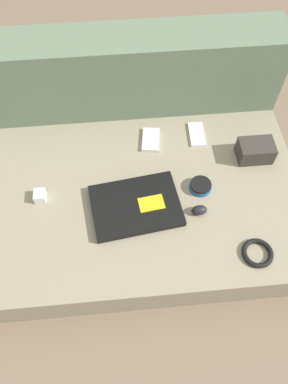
{
  "coord_description": "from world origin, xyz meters",
  "views": [
    {
      "loc": [
        -0.07,
        -0.72,
        1.33
      ],
      "look_at": [
        0.0,
        0.0,
        0.17
      ],
      "focal_mm": 35.0,
      "sensor_mm": 36.0,
      "label": 1
    }
  ],
  "objects_px": {
    "computer_mouse": "(199,210)",
    "charger_brick": "(40,196)",
    "phone_black": "(151,140)",
    "camera_pouch": "(255,151)",
    "phone_silver": "(197,134)",
    "laptop": "(136,206)",
    "speaker_puck": "(200,186)"
  },
  "relations": [
    {
      "from": "laptop",
      "to": "computer_mouse",
      "type": "xyz_separation_m",
      "value": [
        0.22,
        -0.04,
        0.0
      ]
    },
    {
      "from": "laptop",
      "to": "camera_pouch",
      "type": "bearing_deg",
      "value": 14.04
    },
    {
      "from": "computer_mouse",
      "to": "charger_brick",
      "type": "distance_m",
      "value": 0.58
    },
    {
      "from": "phone_silver",
      "to": "camera_pouch",
      "type": "height_order",
      "value": "camera_pouch"
    },
    {
      "from": "computer_mouse",
      "to": "phone_silver",
      "type": "bearing_deg",
      "value": 78.35
    },
    {
      "from": "phone_silver",
      "to": "charger_brick",
      "type": "bearing_deg",
      "value": -156.36
    },
    {
      "from": "phone_black",
      "to": "camera_pouch",
      "type": "distance_m",
      "value": 0.41
    },
    {
      "from": "computer_mouse",
      "to": "speaker_puck",
      "type": "bearing_deg",
      "value": 74.25
    },
    {
      "from": "laptop",
      "to": "phone_silver",
      "type": "relative_size",
      "value": 2.69
    },
    {
      "from": "laptop",
      "to": "charger_brick",
      "type": "relative_size",
      "value": 7.08
    },
    {
      "from": "computer_mouse",
      "to": "phone_black",
      "type": "xyz_separation_m",
      "value": [
        -0.14,
        0.35,
        -0.01
      ]
    },
    {
      "from": "camera_pouch",
      "to": "charger_brick",
      "type": "height_order",
      "value": "camera_pouch"
    },
    {
      "from": "computer_mouse",
      "to": "phone_black",
      "type": "relative_size",
      "value": 0.46
    },
    {
      "from": "computer_mouse",
      "to": "charger_brick",
      "type": "relative_size",
      "value": 1.21
    },
    {
      "from": "phone_silver",
      "to": "computer_mouse",
      "type": "bearing_deg",
      "value": -96.58
    },
    {
      "from": "laptop",
      "to": "computer_mouse",
      "type": "height_order",
      "value": "computer_mouse"
    },
    {
      "from": "laptop",
      "to": "phone_silver",
      "type": "xyz_separation_m",
      "value": [
        0.28,
        0.32,
        -0.01
      ]
    },
    {
      "from": "speaker_puck",
      "to": "camera_pouch",
      "type": "height_order",
      "value": "camera_pouch"
    },
    {
      "from": "computer_mouse",
      "to": "camera_pouch",
      "type": "relative_size",
      "value": 0.43
    },
    {
      "from": "phone_black",
      "to": "computer_mouse",
      "type": "bearing_deg",
      "value": -59.9
    },
    {
      "from": "camera_pouch",
      "to": "charger_brick",
      "type": "xyz_separation_m",
      "value": [
        -0.82,
        -0.12,
        -0.02
      ]
    },
    {
      "from": "phone_black",
      "to": "camera_pouch",
      "type": "bearing_deg",
      "value": -8.07
    },
    {
      "from": "computer_mouse",
      "to": "speaker_puck",
      "type": "xyz_separation_m",
      "value": [
        0.02,
        0.1,
        -0.0
      ]
    },
    {
      "from": "charger_brick",
      "to": "phone_black",
      "type": "bearing_deg",
      "value": 28.64
    },
    {
      "from": "computer_mouse",
      "to": "camera_pouch",
      "type": "height_order",
      "value": "camera_pouch"
    },
    {
      "from": "camera_pouch",
      "to": "phone_silver",
      "type": "bearing_deg",
      "value": 147.31
    },
    {
      "from": "laptop",
      "to": "speaker_puck",
      "type": "bearing_deg",
      "value": 6.53
    },
    {
      "from": "phone_black",
      "to": "phone_silver",
      "type": "bearing_deg",
      "value": 12.52
    },
    {
      "from": "phone_black",
      "to": "camera_pouch",
      "type": "height_order",
      "value": "camera_pouch"
    },
    {
      "from": "phone_silver",
      "to": "speaker_puck",
      "type": "bearing_deg",
      "value": -94.92
    },
    {
      "from": "speaker_puck",
      "to": "charger_brick",
      "type": "relative_size",
      "value": 1.7
    },
    {
      "from": "camera_pouch",
      "to": "charger_brick",
      "type": "bearing_deg",
      "value": -171.87
    }
  ]
}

